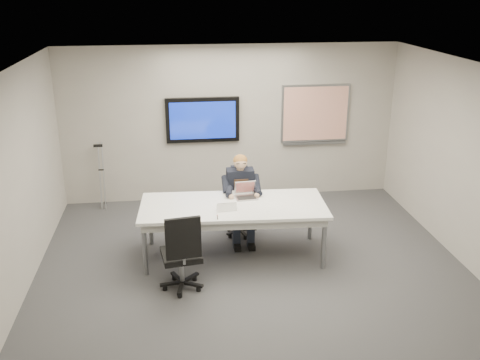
{
  "coord_description": "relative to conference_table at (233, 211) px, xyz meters",
  "views": [
    {
      "loc": [
        -1.02,
        -6.29,
        3.78
      ],
      "look_at": [
        -0.1,
        0.86,
        1.11
      ],
      "focal_mm": 40.0,
      "sensor_mm": 36.0,
      "label": 1
    }
  ],
  "objects": [
    {
      "name": "office_chair_far",
      "position": [
        0.19,
        0.75,
        -0.41
      ],
      "size": [
        0.49,
        0.49,
        1.0
      ],
      "rotation": [
        0.0,
        0.0,
        -0.03
      ],
      "color": "black",
      "rests_on": "ground"
    },
    {
      "name": "wall_right",
      "position": [
        3.22,
        -0.68,
        0.68
      ],
      "size": [
        0.02,
        6.0,
        2.8
      ],
      "primitive_type": "cube",
      "color": "#A59E95",
      "rests_on": "ground"
    },
    {
      "name": "office_chair_near",
      "position": [
        -0.76,
        -0.84,
        -0.37
      ],
      "size": [
        0.6,
        0.6,
        1.11
      ],
      "rotation": [
        0.0,
        0.0,
        3.28
      ],
      "color": "black",
      "rests_on": "ground"
    },
    {
      "name": "ceiling",
      "position": [
        0.22,
        -0.68,
        2.08
      ],
      "size": [
        6.0,
        6.0,
        0.02
      ],
      "primitive_type": "cube",
      "color": "silver",
      "rests_on": "wall_back"
    },
    {
      "name": "pen",
      "position": [
        -0.26,
        -0.42,
        0.1
      ],
      "size": [
        0.01,
        0.14,
        0.01
      ],
      "primitive_type": "cylinder",
      "rotation": [
        0.0,
        1.57,
        1.54
      ],
      "color": "black",
      "rests_on": "conference_table"
    },
    {
      "name": "wall_left",
      "position": [
        -2.78,
        -0.68,
        0.68
      ],
      "size": [
        0.02,
        6.0,
        2.8
      ],
      "primitive_type": "cube",
      "color": "#A59E95",
      "rests_on": "ground"
    },
    {
      "name": "seated_person",
      "position": [
        0.19,
        0.5,
        -0.18
      ],
      "size": [
        0.42,
        0.71,
        1.34
      ],
      "rotation": [
        0.0,
        0.0,
        -0.01
      ],
      "color": "#1C212E",
      "rests_on": "office_chair_far"
    },
    {
      "name": "conference_table",
      "position": [
        0.0,
        0.0,
        0.0
      ],
      "size": [
        2.69,
        1.24,
        0.81
      ],
      "rotation": [
        0.0,
        0.0,
        -0.05
      ],
      "color": "white",
      "rests_on": "ground"
    },
    {
      "name": "laptop",
      "position": [
        0.22,
        0.27,
        0.15
      ],
      "size": [
        0.33,
        0.32,
        0.22
      ],
      "rotation": [
        0.0,
        0.0,
        0.09
      ],
      "color": "#B2B2B4",
      "rests_on": "conference_table"
    },
    {
      "name": "crutch",
      "position": [
        -2.08,
        2.12,
        -0.11
      ],
      "size": [
        0.24,
        0.58,
        1.27
      ],
      "primitive_type": null,
      "rotation": [
        -0.21,
        0.0,
        -0.13
      ],
      "color": "#ACAEB4",
      "rests_on": "ground"
    },
    {
      "name": "wall_back",
      "position": [
        0.22,
        2.32,
        0.68
      ],
      "size": [
        6.0,
        0.02,
        2.8
      ],
      "primitive_type": "cube",
      "color": "#A59E95",
      "rests_on": "ground"
    },
    {
      "name": "wall_front",
      "position": [
        0.22,
        -3.68,
        0.68
      ],
      "size": [
        6.0,
        0.02,
        2.8
      ],
      "primitive_type": "cube",
      "color": "#A59E95",
      "rests_on": "ground"
    },
    {
      "name": "tv_display",
      "position": [
        -0.28,
        2.27,
        0.78
      ],
      "size": [
        1.3,
        0.09,
        0.8
      ],
      "color": "black",
      "rests_on": "wall_back"
    },
    {
      "name": "floor",
      "position": [
        0.22,
        -0.68,
        -0.72
      ],
      "size": [
        6.0,
        6.0,
        0.02
      ],
      "primitive_type": "cube",
      "color": "#37373A",
      "rests_on": "ground"
    },
    {
      "name": "whiteboard",
      "position": [
        1.77,
        2.29,
        0.81
      ],
      "size": [
        1.25,
        0.08,
        1.1
      ],
      "color": "gray",
      "rests_on": "wall_back"
    },
    {
      "name": "name_tent",
      "position": [
        -0.11,
        -0.2,
        0.15
      ],
      "size": [
        0.29,
        0.1,
        0.11
      ],
      "primitive_type": null,
      "rotation": [
        0.0,
        0.0,
        0.08
      ],
      "color": "white",
      "rests_on": "conference_table"
    }
  ]
}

